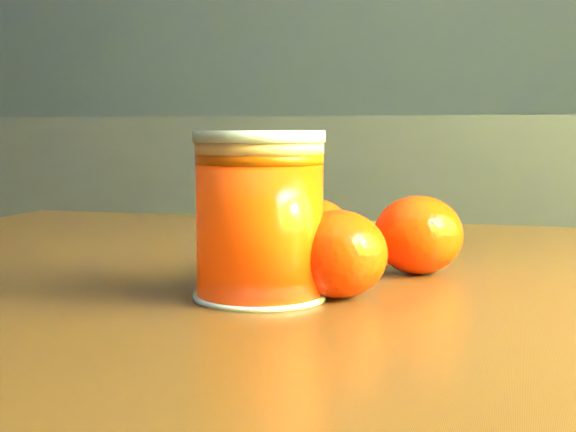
% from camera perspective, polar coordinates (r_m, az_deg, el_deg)
% --- Properties ---
extents(kitchen_counter, '(3.15, 0.60, 0.90)m').
position_cam_1_polar(kitchen_counter, '(2.14, -9.48, -5.26)').
color(kitchen_counter, '#424146').
rests_on(kitchen_counter, ground).
extents(table, '(1.05, 0.76, 0.77)m').
position_cam_1_polar(table, '(0.63, 5.45, -12.99)').
color(table, '#5A3416').
rests_on(table, ground).
extents(juice_glass, '(0.09, 0.09, 0.11)m').
position_cam_1_polar(juice_glass, '(0.52, -2.03, -0.02)').
color(juice_glass, '#FF3A05').
rests_on(juice_glass, table).
extents(orange_front, '(0.07, 0.07, 0.06)m').
position_cam_1_polar(orange_front, '(0.59, 1.55, -1.64)').
color(orange_front, '#FF3405').
rests_on(orange_front, table).
extents(orange_back, '(0.07, 0.07, 0.06)m').
position_cam_1_polar(orange_back, '(0.62, 9.25, -1.33)').
color(orange_back, '#FF3405').
rests_on(orange_back, table).
extents(orange_extra, '(0.08, 0.08, 0.06)m').
position_cam_1_polar(orange_extra, '(0.53, 3.56, -2.71)').
color(orange_extra, '#FF3405').
rests_on(orange_extra, table).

